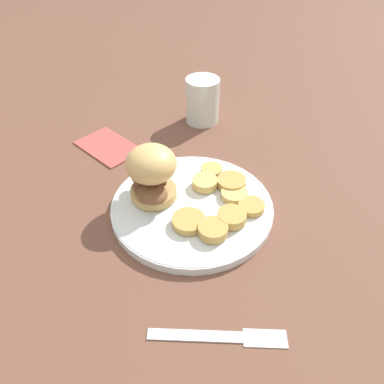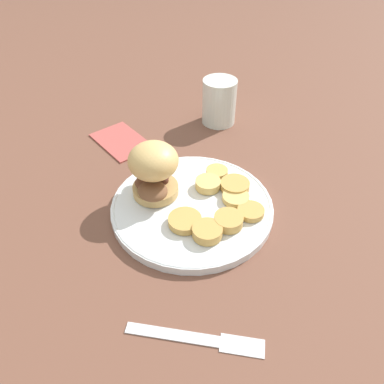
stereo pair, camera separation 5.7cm
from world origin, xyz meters
name	(u,v)px [view 2 (the right image)]	position (x,y,z in m)	size (l,w,h in m)	color
ground_plane	(192,210)	(0.00, 0.00, 0.00)	(4.00, 4.00, 0.00)	brown
dinner_plate	(192,206)	(0.00, 0.00, 0.01)	(0.27, 0.27, 0.02)	white
sandwich	(153,170)	(-0.06, -0.02, 0.07)	(0.09, 0.09, 0.10)	tan
potato_round_0	(217,173)	(-0.01, 0.08, 0.02)	(0.04, 0.04, 0.01)	tan
potato_round_1	(228,221)	(0.07, 0.00, 0.02)	(0.05, 0.05, 0.02)	tan
potato_round_2	(185,221)	(0.02, -0.04, 0.02)	(0.05, 0.05, 0.01)	tan
potato_round_3	(207,232)	(0.06, -0.04, 0.02)	(0.05, 0.05, 0.02)	tan
potato_round_4	(208,184)	(-0.01, 0.05, 0.02)	(0.04, 0.04, 0.01)	#DBB766
potato_round_5	(236,198)	(0.05, 0.05, 0.02)	(0.05, 0.05, 0.01)	#DBB766
potato_round_6	(251,211)	(0.09, 0.04, 0.02)	(0.04, 0.04, 0.01)	tan
potato_round_7	(235,185)	(0.03, 0.08, 0.02)	(0.05, 0.05, 0.01)	tan
fork	(197,338)	(0.15, -0.17, 0.00)	(0.16, 0.11, 0.00)	silver
drinking_glass	(219,102)	(-0.14, 0.26, 0.05)	(0.07, 0.07, 0.10)	silver
napkin	(121,140)	(-0.25, 0.06, 0.00)	(0.13, 0.08, 0.01)	#B24C47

